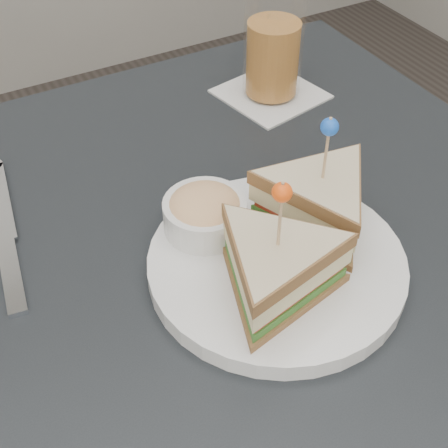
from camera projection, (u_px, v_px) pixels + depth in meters
table at (220, 322)px, 0.64m from camera, size 0.80×0.80×0.75m
plate_meal at (284, 238)px, 0.57m from camera, size 0.30×0.30×0.14m
cutlery_knife at (4, 234)px, 0.62m from camera, size 0.05×0.24×0.01m
drink_set at (273, 48)px, 0.78m from camera, size 0.14×0.14×0.15m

